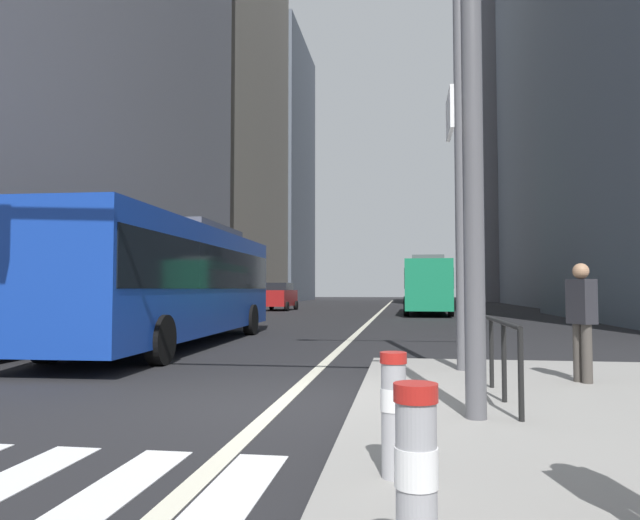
# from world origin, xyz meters

# --- Properties ---
(ground_plane) EXTENTS (160.00, 160.00, 0.00)m
(ground_plane) POSITION_xyz_m (0.00, 20.00, 0.00)
(ground_plane) COLOR black
(crosswalk_stripes) EXTENTS (8.55, 3.20, 0.01)m
(crosswalk_stripes) POSITION_xyz_m (-1.00, -4.00, 0.00)
(crosswalk_stripes) COLOR silver
(crosswalk_stripes) RESTS_ON ground
(lane_centre_line) EXTENTS (0.20, 80.00, 0.01)m
(lane_centre_line) POSITION_xyz_m (0.00, 30.00, 0.01)
(lane_centre_line) COLOR beige
(lane_centre_line) RESTS_ON ground
(office_tower_left_mid) EXTENTS (11.55, 19.02, 48.63)m
(office_tower_left_mid) POSITION_xyz_m (-16.00, 41.08, 24.31)
(office_tower_left_mid) COLOR gray
(office_tower_left_mid) RESTS_ON ground
(office_tower_left_far) EXTENTS (10.03, 17.51, 33.63)m
(office_tower_left_far) POSITION_xyz_m (-16.00, 64.93, 16.81)
(office_tower_left_far) COLOR slate
(office_tower_left_far) RESTS_ON ground
(office_tower_right_mid) EXTENTS (10.25, 22.74, 53.67)m
(office_tower_right_mid) POSITION_xyz_m (17.00, 46.74, 26.83)
(office_tower_right_mid) COLOR slate
(office_tower_right_mid) RESTS_ON ground
(office_tower_right_far) EXTENTS (13.12, 20.74, 45.52)m
(office_tower_right_far) POSITION_xyz_m (17.00, 70.66, 22.76)
(office_tower_right_far) COLOR gray
(office_tower_right_far) RESTS_ON ground
(city_bus_blue_oncoming) EXTENTS (2.94, 11.97, 3.40)m
(city_bus_blue_oncoming) POSITION_xyz_m (-4.50, 7.19, 1.84)
(city_bus_blue_oncoming) COLOR #14389E
(city_bus_blue_oncoming) RESTS_ON ground
(city_bus_red_receding) EXTENTS (2.85, 11.01, 3.40)m
(city_bus_red_receding) POSITION_xyz_m (2.96, 28.31, 1.84)
(city_bus_red_receding) COLOR #198456
(city_bus_red_receding) RESTS_ON ground
(car_oncoming_mid) EXTENTS (2.17, 4.15, 1.94)m
(car_oncoming_mid) POSITION_xyz_m (-7.18, 32.53, 0.99)
(car_oncoming_mid) COLOR maroon
(car_oncoming_mid) RESTS_ON ground
(car_receding_near) EXTENTS (2.06, 4.06, 1.94)m
(car_receding_near) POSITION_xyz_m (4.36, 45.00, 0.99)
(car_receding_near) COLOR gold
(car_receding_near) RESTS_ON ground
(car_receding_far) EXTENTS (2.13, 4.17, 1.94)m
(car_receding_far) POSITION_xyz_m (2.53, 58.89, 0.99)
(car_receding_far) COLOR black
(car_receding_far) RESTS_ON ground
(traffic_signal_gantry) EXTENTS (7.22, 0.65, 6.00)m
(traffic_signal_gantry) POSITION_xyz_m (-0.11, -1.27, 4.16)
(traffic_signal_gantry) COLOR #515156
(traffic_signal_gantry) RESTS_ON median_island
(street_lamp_post) EXTENTS (5.50, 0.32, 8.00)m
(street_lamp_post) POSITION_xyz_m (2.58, 2.45, 5.28)
(street_lamp_post) COLOR #56565B
(street_lamp_post) RESTS_ON median_island
(bollard_front) EXTENTS (0.20, 0.20, 0.95)m
(bollard_front) POSITION_xyz_m (1.66, -5.00, 0.68)
(bollard_front) COLOR #99999E
(bollard_front) RESTS_ON median_island
(bollard_left) EXTENTS (0.20, 0.20, 0.90)m
(bollard_left) POSITION_xyz_m (1.53, -3.31, 0.65)
(bollard_left) COLOR #99999E
(bollard_left) RESTS_ON median_island
(pedestrian_railing) EXTENTS (0.06, 3.15, 0.98)m
(pedestrian_railing) POSITION_xyz_m (2.80, 0.22, 0.84)
(pedestrian_railing) COLOR black
(pedestrian_railing) RESTS_ON median_island
(pedestrian_waiting) EXTENTS (0.39, 0.45, 1.74)m
(pedestrian_waiting) POSITION_xyz_m (4.18, 1.39, 1.12)
(pedestrian_waiting) COLOR #423D38
(pedestrian_waiting) RESTS_ON median_island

